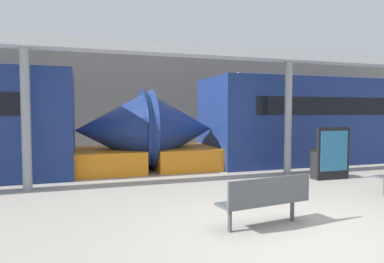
{
  "coord_description": "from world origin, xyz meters",
  "views": [
    {
      "loc": [
        -3.04,
        -4.49,
        1.89
      ],
      "look_at": [
        -0.4,
        3.67,
        1.4
      ],
      "focal_mm": 32.0,
      "sensor_mm": 36.0,
      "label": 1
    }
  ],
  "objects_px": {
    "bench_near": "(266,198)",
    "poster_board": "(333,153)",
    "support_column_near": "(288,118)",
    "trash_bin": "(319,164)",
    "support_column_far": "(26,120)",
    "train_left": "(337,122)"
  },
  "relations": [
    {
      "from": "train_left",
      "to": "trash_bin",
      "type": "distance_m",
      "value": 4.62
    },
    {
      "from": "bench_near",
      "to": "poster_board",
      "type": "relative_size",
      "value": 1.11
    },
    {
      "from": "poster_board",
      "to": "support_column_near",
      "type": "xyz_separation_m",
      "value": [
        -0.7,
        1.17,
        0.96
      ]
    },
    {
      "from": "support_column_far",
      "to": "support_column_near",
      "type": "bearing_deg",
      "value": 0.0
    },
    {
      "from": "poster_board",
      "to": "support_column_near",
      "type": "bearing_deg",
      "value": 120.69
    },
    {
      "from": "train_left",
      "to": "support_column_far",
      "type": "height_order",
      "value": "support_column_far"
    },
    {
      "from": "bench_near",
      "to": "trash_bin",
      "type": "height_order",
      "value": "trash_bin"
    },
    {
      "from": "train_left",
      "to": "support_column_near",
      "type": "relative_size",
      "value": 4.51
    },
    {
      "from": "trash_bin",
      "to": "poster_board",
      "type": "xyz_separation_m",
      "value": [
        0.26,
        -0.25,
        0.32
      ]
    },
    {
      "from": "poster_board",
      "to": "bench_near",
      "type": "bearing_deg",
      "value": -142.44
    },
    {
      "from": "train_left",
      "to": "bench_near",
      "type": "bearing_deg",
      "value": -137.26
    },
    {
      "from": "poster_board",
      "to": "support_column_near",
      "type": "height_order",
      "value": "support_column_near"
    },
    {
      "from": "poster_board",
      "to": "support_column_near",
      "type": "relative_size",
      "value": 0.43
    },
    {
      "from": "train_left",
      "to": "bench_near",
      "type": "relative_size",
      "value": 9.4
    },
    {
      "from": "support_column_near",
      "to": "support_column_far",
      "type": "relative_size",
      "value": 1.0
    },
    {
      "from": "bench_near",
      "to": "trash_bin",
      "type": "bearing_deg",
      "value": 33.92
    },
    {
      "from": "bench_near",
      "to": "trash_bin",
      "type": "xyz_separation_m",
      "value": [
        3.57,
        3.19,
        -0.07
      ]
    },
    {
      "from": "bench_near",
      "to": "poster_board",
      "type": "height_order",
      "value": "poster_board"
    },
    {
      "from": "bench_near",
      "to": "support_column_near",
      "type": "xyz_separation_m",
      "value": [
        3.13,
        4.12,
        1.21
      ]
    },
    {
      "from": "support_column_far",
      "to": "bench_near",
      "type": "bearing_deg",
      "value": -45.14
    },
    {
      "from": "train_left",
      "to": "support_column_near",
      "type": "distance_m",
      "value": 4.29
    },
    {
      "from": "support_column_near",
      "to": "bench_near",
      "type": "bearing_deg",
      "value": -127.26
    }
  ]
}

